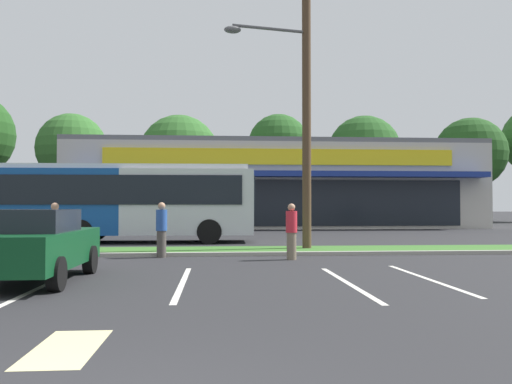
{
  "coord_description": "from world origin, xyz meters",
  "views": [
    {
      "loc": [
        0.91,
        -3.5,
        1.57
      ],
      "look_at": [
        2.53,
        18.1,
        2.11
      ],
      "focal_mm": 36.97,
      "sensor_mm": 36.0,
      "label": 1
    }
  ],
  "objects_px": {
    "utility_pole": "(303,88)",
    "city_bus": "(111,201)",
    "car_2": "(30,244)",
    "pedestrian_mid": "(161,230)",
    "pedestrian_near_bench": "(55,231)",
    "pedestrian_by_pole": "(291,231)"
  },
  "relations": [
    {
      "from": "city_bus",
      "to": "utility_pole",
      "type": "bearing_deg",
      "value": -32.64
    },
    {
      "from": "utility_pole",
      "to": "car_2",
      "type": "relative_size",
      "value": 2.53
    },
    {
      "from": "city_bus",
      "to": "pedestrian_mid",
      "type": "height_order",
      "value": "city_bus"
    },
    {
      "from": "city_bus",
      "to": "pedestrian_mid",
      "type": "relative_size",
      "value": 7.31
    },
    {
      "from": "car_2",
      "to": "pedestrian_near_bench",
      "type": "relative_size",
      "value": 2.5
    },
    {
      "from": "pedestrian_near_bench",
      "to": "pedestrian_mid",
      "type": "relative_size",
      "value": 0.99
    },
    {
      "from": "car_2",
      "to": "pedestrian_mid",
      "type": "height_order",
      "value": "pedestrian_mid"
    },
    {
      "from": "car_2",
      "to": "pedestrian_near_bench",
      "type": "xyz_separation_m",
      "value": [
        -0.8,
        4.3,
        0.06
      ]
    },
    {
      "from": "pedestrian_near_bench",
      "to": "pedestrian_mid",
      "type": "xyz_separation_m",
      "value": [
        2.94,
        0.62,
        0.01
      ]
    },
    {
      "from": "utility_pole",
      "to": "car_2",
      "type": "bearing_deg",
      "value": -135.55
    },
    {
      "from": "utility_pole",
      "to": "pedestrian_by_pole",
      "type": "distance_m",
      "value": 5.46
    },
    {
      "from": "pedestrian_near_bench",
      "to": "car_2",
      "type": "bearing_deg",
      "value": -27.82
    },
    {
      "from": "pedestrian_mid",
      "to": "car_2",
      "type": "bearing_deg",
      "value": -104.29
    },
    {
      "from": "car_2",
      "to": "pedestrian_mid",
      "type": "xyz_separation_m",
      "value": [
        2.15,
        4.92,
        0.06
      ]
    },
    {
      "from": "city_bus",
      "to": "pedestrian_near_bench",
      "type": "xyz_separation_m",
      "value": [
        -0.13,
        -7.22,
        -0.94
      ]
    },
    {
      "from": "utility_pole",
      "to": "city_bus",
      "type": "distance_m",
      "value": 9.65
    },
    {
      "from": "pedestrian_near_bench",
      "to": "utility_pole",
      "type": "bearing_deg",
      "value": 68.65
    },
    {
      "from": "utility_pole",
      "to": "car_2",
      "type": "height_order",
      "value": "utility_pole"
    },
    {
      "from": "utility_pole",
      "to": "car_2",
      "type": "distance_m",
      "value": 10.56
    },
    {
      "from": "car_2",
      "to": "pedestrian_by_pole",
      "type": "xyz_separation_m",
      "value": [
        5.96,
        4.0,
        0.04
      ]
    },
    {
      "from": "pedestrian_near_bench",
      "to": "pedestrian_mid",
      "type": "distance_m",
      "value": 3.01
    },
    {
      "from": "utility_pole",
      "to": "pedestrian_mid",
      "type": "distance_m",
      "value": 6.78
    }
  ]
}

